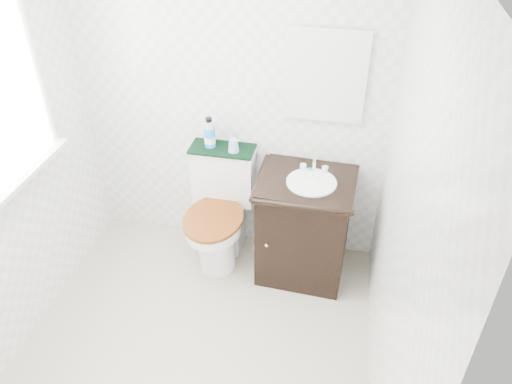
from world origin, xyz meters
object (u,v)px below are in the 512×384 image
(vanity, at_px, (304,225))
(mouthwash_bottle, at_px, (210,133))
(toilet, at_px, (221,215))
(cup, at_px, (233,145))
(trash_bin, at_px, (270,256))

(vanity, height_order, mouthwash_bottle, mouthwash_bottle)
(toilet, relative_size, cup, 9.16)
(vanity, bearing_deg, toilet, 174.61)
(mouthwash_bottle, bearing_deg, toilet, -55.89)
(mouthwash_bottle, xyz_separation_m, cup, (0.18, -0.04, -0.05))
(toilet, relative_size, vanity, 0.95)
(trash_bin, relative_size, mouthwash_bottle, 1.30)
(toilet, height_order, mouthwash_bottle, mouthwash_bottle)
(vanity, xyz_separation_m, mouthwash_bottle, (-0.73, 0.19, 0.56))
(toilet, distance_m, mouthwash_bottle, 0.63)
(trash_bin, bearing_deg, toilet, 161.80)
(vanity, xyz_separation_m, cup, (-0.55, 0.16, 0.51))
(toilet, xyz_separation_m, mouthwash_bottle, (-0.09, 0.13, 0.61))
(vanity, relative_size, cup, 9.66)
(cup, bearing_deg, toilet, -133.96)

